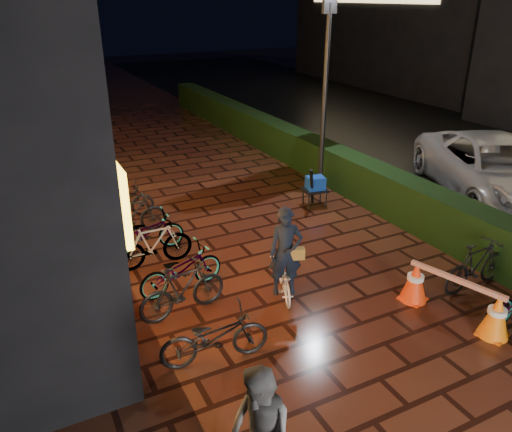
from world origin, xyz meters
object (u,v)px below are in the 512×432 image
cart_assembly (315,185)px  van (497,170)px  cyclist (285,265)px  traffic_barrier (453,297)px

cart_assembly → van: bearing=-21.2°
cyclist → cart_assembly: cyclist is taller
cyclist → traffic_barrier: 2.72m
cyclist → cart_assembly: size_ratio=1.54×
traffic_barrier → cyclist: bearing=140.5°
van → cyclist: size_ratio=3.36×
van → cart_assembly: bearing=-176.5°
van → cart_assembly: size_ratio=5.18×
cyclist → traffic_barrier: (2.09, -1.72, -0.25)m
traffic_barrier → cart_assembly: size_ratio=1.67×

